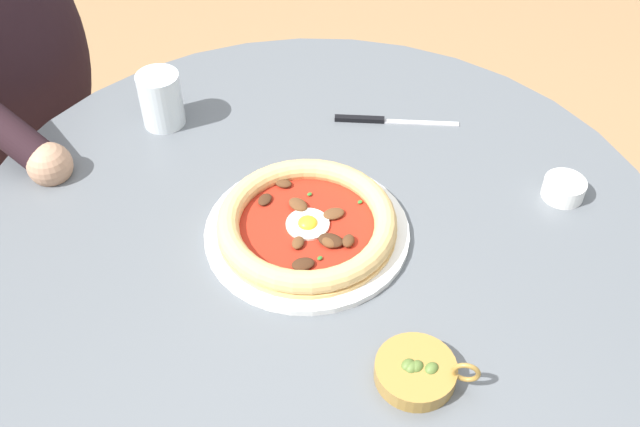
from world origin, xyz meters
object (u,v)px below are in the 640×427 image
at_px(steak_knife, 378,120).
at_px(olive_pan, 417,371).
at_px(water_glass, 162,103).
at_px(dining_table, 316,295).
at_px(diner_person, 27,153).
at_px(pizza_on_plate, 307,225).
at_px(ramekin_capers, 564,188).

height_order(steak_knife, olive_pan, olive_pan).
height_order(water_glass, steak_knife, water_glass).
relative_size(dining_table, diner_person, 0.88).
bearing_deg(pizza_on_plate, diner_person, -84.58).
bearing_deg(dining_table, ramekin_capers, 143.10).
distance_m(water_glass, diner_person, 0.43).
height_order(olive_pan, diner_person, diner_person).
bearing_deg(pizza_on_plate, water_glass, -95.86).
bearing_deg(ramekin_capers, water_glass, -64.78).
bearing_deg(pizza_on_plate, ramekin_capers, 143.22).
bearing_deg(steak_knife, ramekin_capers, 97.18).
xyz_separation_m(dining_table, olive_pan, (0.10, 0.25, 0.15)).
height_order(water_glass, diner_person, diner_person).
bearing_deg(steak_knife, pizza_on_plate, 17.43).
bearing_deg(pizza_on_plate, dining_table, 146.82).
xyz_separation_m(pizza_on_plate, steak_knife, (-0.27, -0.09, -0.02)).
distance_m(olive_pan, diner_person, 0.98).
relative_size(dining_table, olive_pan, 8.92).
relative_size(dining_table, steak_knife, 6.07).
relative_size(olive_pan, diner_person, 0.10).
xyz_separation_m(dining_table, steak_knife, (-0.26, -0.09, 0.14)).
xyz_separation_m(ramekin_capers, olive_pan, (0.40, 0.02, -0.00)).
relative_size(water_glass, diner_person, 0.08).
distance_m(pizza_on_plate, steak_knife, 0.29).
bearing_deg(water_glass, diner_person, -73.55).
relative_size(dining_table, pizza_on_plate, 3.57).
bearing_deg(ramekin_capers, diner_person, -67.92).
bearing_deg(diner_person, dining_table, 96.21).
relative_size(dining_table, water_glass, 11.18).
distance_m(pizza_on_plate, ramekin_capers, 0.39).
distance_m(dining_table, diner_person, 0.72).
bearing_deg(olive_pan, steak_knife, -136.65).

